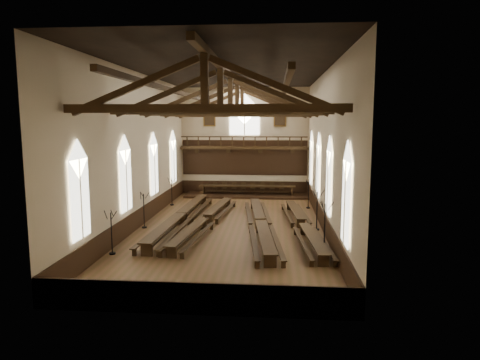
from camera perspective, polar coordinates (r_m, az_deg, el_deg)
The scene contains 21 objects.
ground at distance 28.32m, azimuth -1.25°, elevation -6.21°, with size 26.00×26.00×0.00m, color brown.
room_walls at distance 27.47m, azimuth -1.29°, elevation 6.97°, with size 26.00×26.00×26.00m.
wainscot_band at distance 28.18m, azimuth -1.26°, elevation -5.03°, with size 12.00×26.00×1.20m.
side_windows at distance 27.64m, azimuth -1.28°, elevation 1.33°, with size 11.85×19.80×4.50m.
end_window at distance 40.32m, azimuth 0.60°, elevation 8.35°, with size 2.80×0.12×3.80m.
minstrels_gallery at distance 40.19m, azimuth 0.57°, elevation 3.62°, with size 11.80×1.24×3.70m.
portraits at distance 40.31m, azimuth 0.60°, elevation 8.18°, with size 7.75×0.09×1.45m.
roof_trusses at distance 27.49m, azimuth -1.30°, elevation 10.63°, with size 11.70×25.70×2.80m.
refectory_row_a at distance 29.13m, azimuth -7.83°, elevation -4.73°, with size 1.86×14.75×0.78m.
refectory_row_b at distance 28.27m, azimuth -4.55°, elevation -5.20°, with size 2.08×14.04×0.70m.
refectory_row_c at distance 27.11m, azimuth 2.70°, elevation -5.66°, with size 2.21×14.53×0.75m.
refectory_row_d at distance 27.24m, azimuth 8.34°, elevation -5.79°, with size 1.91×13.85×0.68m.
dais at distance 39.39m, azimuth 1.00°, elevation -2.05°, with size 11.40×2.95×0.20m, color black.
high_table at distance 39.26m, azimuth 1.00°, elevation -0.91°, with size 8.81×1.06×0.82m.
high_chairs at distance 40.12m, azimuth 1.08°, elevation -0.95°, with size 6.73×0.44×0.98m.
candelabrum_left_near at distance 23.37m, azimuth -16.71°, elevation -7.79°, with size 0.71×0.66×2.35m.
candelabrum_left_mid at distance 28.44m, azimuth -12.67°, elevation -4.84°, with size 0.66×0.73×2.38m.
candelabrum_left_far at distance 35.60m, azimuth -9.07°, elevation -2.23°, with size 0.70×0.67×2.32m.
candelabrum_right_near at distance 23.57m, azimuth 11.19°, elevation -7.23°, with size 0.75×0.81×2.67m.
candelabrum_right_mid at distance 27.65m, azimuth 10.20°, elevation -4.99°, with size 0.78×0.77×2.62m.
candelabrum_right_far at distance 34.37m, azimuth 9.10°, elevation -2.60°, with size 0.65×0.70×2.30m.
Camera 1 is at (2.81, -27.32, 6.90)m, focal length 32.00 mm.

